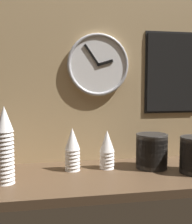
{
  "coord_description": "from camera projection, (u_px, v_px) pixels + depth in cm",
  "views": [
    {
      "loc": [
        -24.52,
        -135.04,
        44.0
      ],
      "look_at": [
        0.88,
        4.0,
        30.69
      ],
      "focal_mm": 45.0,
      "sensor_mm": 36.0,
      "label": 1
    }
  ],
  "objects": [
    {
      "name": "ground_plane",
      "position": [
        96.0,
        177.0,
        1.41
      ],
      "size": [
        160.0,
        56.0,
        4.0
      ],
      "primitive_type": "cube",
      "color": "#4C3826"
    },
    {
      "name": "wall_tiled_back",
      "position": [
        88.0,
        71.0,
        1.62
      ],
      "size": [
        160.0,
        3.0,
        105.0
      ],
      "color": "tan",
      "rests_on": "ground_plane"
    },
    {
      "name": "cup_stack_left",
      "position": [
        5.0,
        145.0,
        1.25
      ],
      "size": [
        8.0,
        8.0,
        35.13
      ],
      "color": "white",
      "rests_on": "ground_plane"
    },
    {
      "name": "cup_stack_center",
      "position": [
        72.0,
        149.0,
        1.45
      ],
      "size": [
        8.0,
        8.0,
        22.42
      ],
      "color": "white",
      "rests_on": "ground_plane"
    },
    {
      "name": "cup_stack_center_right",
      "position": [
        107.0,
        149.0,
        1.49
      ],
      "size": [
        8.0,
        8.0,
        20.61
      ],
      "color": "white",
      "rests_on": "ground_plane"
    },
    {
      "name": "bowl_stack_right",
      "position": [
        152.0,
        150.0,
        1.5
      ],
      "size": [
        16.92,
        16.92,
        18.46
      ],
      "color": "black",
      "rests_on": "ground_plane"
    },
    {
      "name": "wall_clock",
      "position": [
        98.0,
        65.0,
        1.6
      ],
      "size": [
        35.49,
        2.7,
        35.49
      ],
      "color": "white"
    },
    {
      "name": "menu_board",
      "position": [
        172.0,
        73.0,
        1.69
      ],
      "size": [
        34.48,
        1.32,
        48.6
      ],
      "color": "black"
    }
  ]
}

